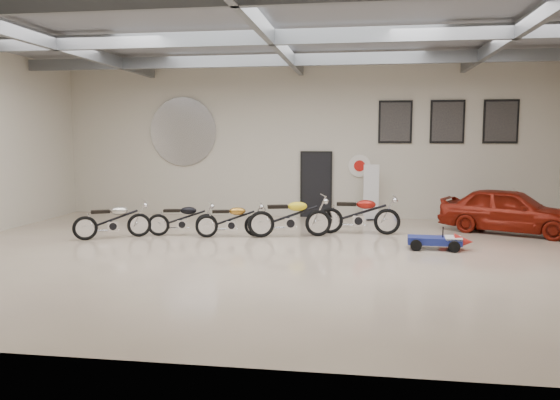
# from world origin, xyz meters

# --- Properties ---
(floor) EXTENTS (16.00, 12.00, 0.01)m
(floor) POSITION_xyz_m (0.00, 0.00, 0.00)
(floor) COLOR beige
(floor) RESTS_ON ground
(ceiling) EXTENTS (16.00, 12.00, 0.01)m
(ceiling) POSITION_xyz_m (0.00, 0.00, 5.00)
(ceiling) COLOR slate
(ceiling) RESTS_ON back_wall
(back_wall) EXTENTS (16.00, 0.02, 5.00)m
(back_wall) POSITION_xyz_m (0.00, 6.00, 2.50)
(back_wall) COLOR beige
(back_wall) RESTS_ON floor
(ceiling_beams) EXTENTS (15.80, 11.80, 0.32)m
(ceiling_beams) POSITION_xyz_m (0.00, 0.00, 4.75)
(ceiling_beams) COLOR slate
(ceiling_beams) RESTS_ON ceiling
(door) EXTENTS (0.92, 0.08, 2.10)m
(door) POSITION_xyz_m (0.50, 5.95, 1.05)
(door) COLOR black
(door) RESTS_ON back_wall
(logo_plaque) EXTENTS (2.30, 0.06, 1.16)m
(logo_plaque) POSITION_xyz_m (-4.00, 5.95, 2.80)
(logo_plaque) COLOR silver
(logo_plaque) RESTS_ON back_wall
(poster_left) EXTENTS (1.05, 0.08, 1.35)m
(poster_left) POSITION_xyz_m (3.00, 5.96, 3.10)
(poster_left) COLOR black
(poster_left) RESTS_ON back_wall
(poster_mid) EXTENTS (1.05, 0.08, 1.35)m
(poster_mid) POSITION_xyz_m (4.60, 5.96, 3.10)
(poster_mid) COLOR black
(poster_mid) RESTS_ON back_wall
(poster_right) EXTENTS (1.05, 0.08, 1.35)m
(poster_right) POSITION_xyz_m (6.20, 5.96, 3.10)
(poster_right) COLOR black
(poster_right) RESTS_ON back_wall
(oil_sign) EXTENTS (0.72, 0.10, 0.72)m
(oil_sign) POSITION_xyz_m (1.90, 5.95, 1.70)
(oil_sign) COLOR white
(oil_sign) RESTS_ON back_wall
(banner_stand) EXTENTS (0.52, 0.30, 1.80)m
(banner_stand) POSITION_xyz_m (2.28, 5.50, 0.90)
(banner_stand) COLOR white
(banner_stand) RESTS_ON floor
(motorcycle_silver) EXTENTS (1.97, 1.49, 1.00)m
(motorcycle_silver) POSITION_xyz_m (-4.42, 1.33, 0.50)
(motorcycle_silver) COLOR silver
(motorcycle_silver) RESTS_ON floor
(motorcycle_black) EXTENTS (1.89, 0.90, 0.95)m
(motorcycle_black) POSITION_xyz_m (-2.75, 1.99, 0.47)
(motorcycle_black) COLOR silver
(motorcycle_black) RESTS_ON floor
(motorcycle_gold) EXTENTS (1.92, 1.04, 0.95)m
(motorcycle_gold) POSITION_xyz_m (-1.42, 2.01, 0.48)
(motorcycle_gold) COLOR silver
(motorcycle_gold) RESTS_ON floor
(motorcycle_yellow) EXTENTS (2.28, 1.23, 1.13)m
(motorcycle_yellow) POSITION_xyz_m (0.11, 2.24, 0.57)
(motorcycle_yellow) COLOR silver
(motorcycle_yellow) RESTS_ON floor
(motorcycle_red) EXTENTS (2.20, 0.72, 1.14)m
(motorcycle_red) POSITION_xyz_m (1.90, 2.92, 0.57)
(motorcycle_red) COLOR silver
(motorcycle_red) RESTS_ON floor
(go_kart) EXTENTS (1.55, 0.77, 0.55)m
(go_kart) POSITION_xyz_m (3.81, 1.14, 0.27)
(go_kart) COLOR navy
(go_kart) RESTS_ON floor
(vintage_car) EXTENTS (2.88, 3.94, 1.25)m
(vintage_car) POSITION_xyz_m (6.00, 3.73, 0.62)
(vintage_car) COLOR maroon
(vintage_car) RESTS_ON floor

